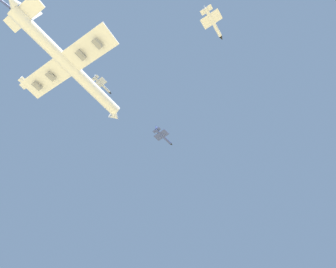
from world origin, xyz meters
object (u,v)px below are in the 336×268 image
(carrier_jet, at_px, (68,65))
(chase_jet_left_wing, at_px, (213,22))
(chase_jet_trailing, at_px, (102,85))
(chase_jet_right_wing, at_px, (163,136))
(chase_jet_high_escort, at_px, (28,86))

(carrier_jet, xyz_separation_m, chase_jet_left_wing, (-41.96, -60.99, -17.73))
(chase_jet_trailing, bearing_deg, carrier_jet, -169.38)
(carrier_jet, bearing_deg, chase_jet_trailing, 5.59)
(chase_jet_left_wing, distance_m, chase_jet_trailing, 83.13)
(carrier_jet, xyz_separation_m, chase_jet_trailing, (17.24, -15.42, 18.73))
(carrier_jet, relative_size, chase_jet_left_wing, 4.71)
(carrier_jet, distance_m, chase_jet_right_wing, 62.85)
(chase_jet_trailing, bearing_deg, chase_jet_high_escort, 119.34)
(chase_jet_right_wing, bearing_deg, chase_jet_trailing, 154.03)
(chase_jet_right_wing, relative_size, chase_jet_high_escort, 1.09)
(carrier_jet, distance_m, chase_jet_trailing, 29.76)
(carrier_jet, bearing_deg, chase_jet_high_escort, 89.63)
(chase_jet_high_escort, bearing_deg, chase_jet_left_wing, -85.25)
(carrier_jet, bearing_deg, chase_jet_left_wing, -77.13)
(carrier_jet, xyz_separation_m, chase_jet_right_wing, (24.42, -56.81, -11.22))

